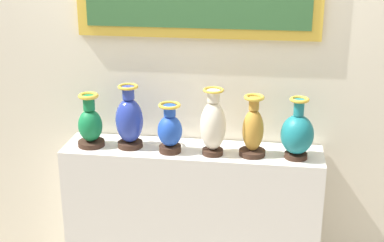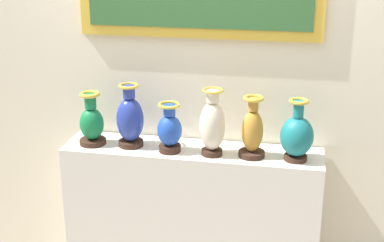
% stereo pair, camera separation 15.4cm
% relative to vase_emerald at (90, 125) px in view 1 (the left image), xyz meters
% --- Properties ---
extents(display_shelf, '(1.54, 0.34, 0.95)m').
position_rel_vase_emerald_xyz_m(display_shelf, '(0.61, 0.03, -0.61)').
color(display_shelf, silver).
rests_on(display_shelf, ground_plane).
extents(back_wall, '(4.15, 0.14, 2.95)m').
position_rel_vase_emerald_xyz_m(back_wall, '(0.61, 0.26, 0.41)').
color(back_wall, beige).
rests_on(back_wall, ground_plane).
extents(vase_emerald, '(0.16, 0.16, 0.33)m').
position_rel_vase_emerald_xyz_m(vase_emerald, '(0.00, 0.00, 0.00)').
color(vase_emerald, '#382319').
rests_on(vase_emerald, display_shelf).
extents(vase_cobalt, '(0.16, 0.16, 0.38)m').
position_rel_vase_emerald_xyz_m(vase_cobalt, '(0.24, 0.02, 0.03)').
color(vase_cobalt, '#382319').
rests_on(vase_cobalt, display_shelf).
extents(vase_sapphire, '(0.14, 0.14, 0.30)m').
position_rel_vase_emerald_xyz_m(vase_sapphire, '(0.49, -0.03, -0.00)').
color(vase_sapphire, '#382319').
rests_on(vase_sapphire, display_shelf).
extents(vase_ivory, '(0.15, 0.15, 0.39)m').
position_rel_vase_emerald_xyz_m(vase_ivory, '(0.74, -0.03, 0.04)').
color(vase_ivory, '#382319').
rests_on(vase_ivory, display_shelf).
extents(vase_ochre, '(0.15, 0.15, 0.36)m').
position_rel_vase_emerald_xyz_m(vase_ochre, '(0.97, -0.01, 0.02)').
color(vase_ochre, '#382319').
rests_on(vase_ochre, display_shelf).
extents(vase_teal, '(0.19, 0.19, 0.36)m').
position_rel_vase_emerald_xyz_m(vase_teal, '(1.21, -0.01, 0.01)').
color(vase_teal, '#382319').
rests_on(vase_teal, display_shelf).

